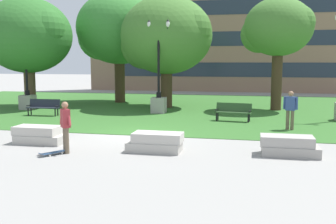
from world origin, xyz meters
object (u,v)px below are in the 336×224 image
object	(u,v)px
concrete_block_left	(156,142)
concrete_block_right	(289,146)
park_bench_near_right	(233,111)
lamp_post_center	(159,94)
person_skateboarder	(66,124)
skateboard	(54,152)
park_bench_near_left	(44,106)
person_bystander_near_lawn	(290,108)
concrete_block_center	(39,135)
lamp_post_left	(27,94)

from	to	relation	value
concrete_block_left	concrete_block_right	xyz separation A→B (m)	(4.32, 0.34, 0.00)
park_bench_near_right	lamp_post_center	xyz separation A→B (m)	(-4.42, 2.28, 0.56)
person_skateboarder	skateboard	bearing A→B (deg)	-127.96
concrete_block_left	park_bench_near_left	distance (m)	10.89
concrete_block_left	concrete_block_right	size ratio (longest dim) A/B	1.00
concrete_block_left	skateboard	size ratio (longest dim) A/B	1.91
person_skateboarder	person_bystander_near_lawn	size ratio (longest dim) A/B	1.00
person_bystander_near_lawn	concrete_block_left	bearing A→B (deg)	-132.35
concrete_block_right	person_bystander_near_lawn	distance (m)	4.97
concrete_block_right	person_skateboarder	size ratio (longest dim) A/B	1.08
concrete_block_center	lamp_post_left	bearing A→B (deg)	123.84
lamp_post_center	concrete_block_center	bearing A→B (deg)	-104.20
park_bench_near_left	concrete_block_center	bearing A→B (deg)	-61.52
concrete_block_right	park_bench_near_right	xyz separation A→B (m)	(-2.11, 6.96, 0.23)
concrete_block_right	park_bench_near_left	size ratio (longest dim) A/B	1.01
park_bench_near_left	lamp_post_center	distance (m)	6.50
person_skateboarder	person_bystander_near_lawn	distance (m)	9.76
park_bench_near_left	concrete_block_left	bearing A→B (deg)	-41.02
concrete_block_center	concrete_block_left	xyz separation A→B (m)	(4.54, -0.38, 0.00)
concrete_block_left	skateboard	world-z (taller)	concrete_block_left
concrete_block_right	lamp_post_center	distance (m)	11.35
person_skateboarder	skateboard	world-z (taller)	person_skateboarder
lamp_post_left	person_bystander_near_lawn	xyz separation A→B (m)	(15.42, -4.24, -0.02)
skateboard	lamp_post_left	xyz separation A→B (m)	(-7.54, 10.66, 0.92)
park_bench_near_left	lamp_post_left	world-z (taller)	lamp_post_left
lamp_post_center	park_bench_near_left	bearing A→B (deg)	-157.92
skateboard	park_bench_near_right	xyz separation A→B (m)	(5.31, 8.48, 0.45)
park_bench_near_right	lamp_post_center	bearing A→B (deg)	152.69
concrete_block_center	person_skateboarder	xyz separation A→B (m)	(1.70, -1.23, 0.66)
concrete_block_center	person_bystander_near_lawn	world-z (taller)	person_bystander_near_lawn
concrete_block_right	lamp_post_center	bearing A→B (deg)	125.24
lamp_post_left	park_bench_near_right	bearing A→B (deg)	-9.61
person_skateboarder	skateboard	size ratio (longest dim) A/B	1.76
park_bench_near_left	lamp_post_center	size ratio (longest dim) A/B	0.34
concrete_block_center	park_bench_near_left	bearing A→B (deg)	118.48
concrete_block_right	skateboard	size ratio (longest dim) A/B	1.90
park_bench_near_left	lamp_post_left	distance (m)	3.39
concrete_block_left	park_bench_near_left	world-z (taller)	park_bench_near_left
skateboard	lamp_post_left	world-z (taller)	lamp_post_left
concrete_block_right	park_bench_near_right	bearing A→B (deg)	106.85
concrete_block_right	skateboard	bearing A→B (deg)	-168.43
concrete_block_right	park_bench_near_left	world-z (taller)	park_bench_near_left
concrete_block_left	lamp_post_left	xyz separation A→B (m)	(-10.64, 9.48, 0.70)
person_bystander_near_lawn	lamp_post_center	bearing A→B (deg)	148.13
skateboard	lamp_post_center	world-z (taller)	lamp_post_center
park_bench_near_right	concrete_block_left	bearing A→B (deg)	-106.83
skateboard	park_bench_near_right	world-z (taller)	park_bench_near_right
lamp_post_left	person_bystander_near_lawn	bearing A→B (deg)	-15.37
concrete_block_center	park_bench_near_right	size ratio (longest dim) A/B	1.00
park_bench_near_left	person_bystander_near_lawn	world-z (taller)	person_bystander_near_lawn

